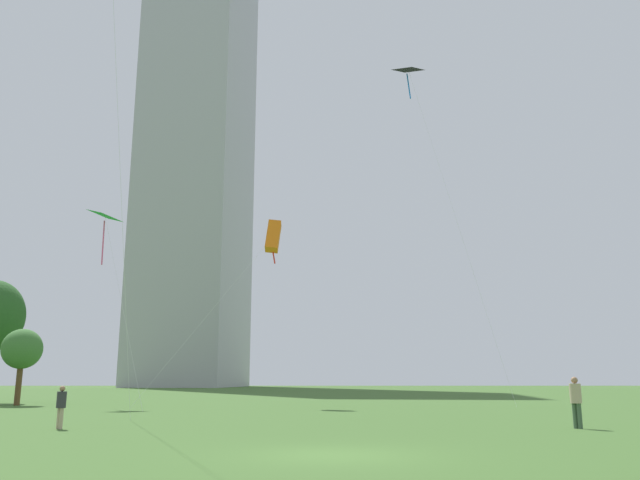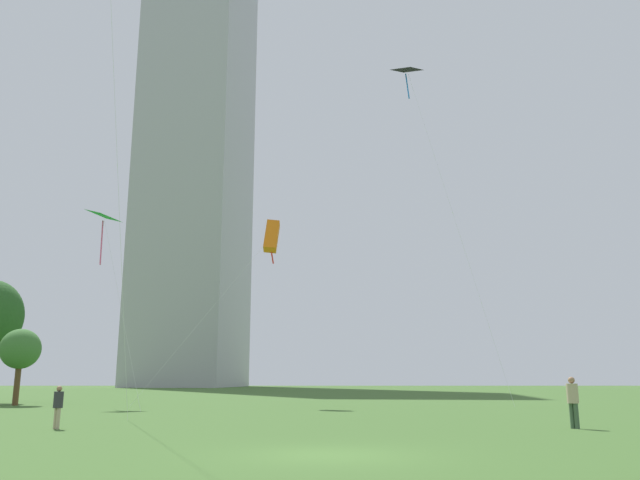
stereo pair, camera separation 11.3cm
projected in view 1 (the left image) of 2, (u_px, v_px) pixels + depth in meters
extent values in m
plane|color=#3D6028|center=(334.00, 455.00, 15.37)|extent=(280.00, 280.00, 0.00)
cylinder|color=tan|center=(61.00, 419.00, 23.25)|extent=(0.14, 0.14, 0.75)
cylinder|color=tan|center=(59.00, 418.00, 23.34)|extent=(0.14, 0.14, 0.75)
cylinder|color=#2D2D33|center=(62.00, 400.00, 23.44)|extent=(0.34, 0.34, 0.59)
sphere|color=#997051|center=(62.00, 389.00, 23.53)|extent=(0.20, 0.20, 0.20)
cylinder|color=#3F593F|center=(575.00, 416.00, 23.59)|extent=(0.17, 0.17, 0.91)
cylinder|color=#3F593F|center=(580.00, 416.00, 23.44)|extent=(0.17, 0.17, 0.91)
cylinder|color=tan|center=(575.00, 393.00, 23.69)|extent=(0.42, 0.42, 0.72)
sphere|color=#997051|center=(574.00, 380.00, 23.79)|extent=(0.25, 0.25, 0.25)
cylinder|color=silver|center=(121.00, 301.00, 40.76)|extent=(5.81, 8.19, 13.42)
pyramid|color=green|center=(105.00, 215.00, 46.19)|extent=(2.15, 1.38, 0.76)
cylinder|color=#E5598C|center=(103.00, 242.00, 45.76)|extent=(0.30, 0.57, 3.37)
cylinder|color=silver|center=(119.00, 128.00, 28.25)|extent=(1.21, 5.12, 25.55)
cylinder|color=silver|center=(455.00, 215.00, 47.51)|extent=(5.18, 7.59, 27.64)
pyramid|color=black|center=(408.00, 69.00, 54.14)|extent=(2.18, 2.58, 1.00)
cylinder|color=blue|center=(409.00, 86.00, 53.83)|extent=(0.29, 0.36, 2.41)
cylinder|color=silver|center=(207.00, 316.00, 43.02)|extent=(8.63, 3.41, 11.90)
cube|color=orange|center=(273.00, 236.00, 45.95)|extent=(1.14, 1.48, 2.49)
cylinder|color=red|center=(273.00, 252.00, 45.70)|extent=(0.40, 0.19, 1.71)
cylinder|color=brown|center=(19.00, 384.00, 43.39)|extent=(0.39, 0.39, 2.86)
ellipsoid|color=#3D7033|center=(22.00, 349.00, 43.90)|extent=(2.72, 2.72, 2.75)
cube|color=#A8A8AD|center=(198.00, 147.00, 141.62)|extent=(22.85, 27.51, 104.57)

